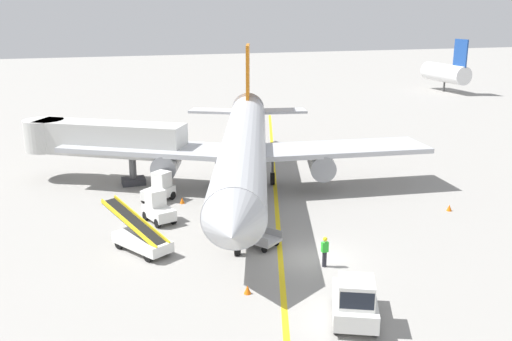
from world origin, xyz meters
TOP-DOWN VIEW (x-y plane):
  - ground_plane at (0.00, 0.00)m, footprint 300.00×300.00m
  - taxi_line_yellow at (-0.20, 5.00)m, footprint 25.63×75.98m
  - airliner at (-0.03, 13.08)m, footprint 27.63×34.40m
  - jet_bridge at (-10.58, 18.83)m, footprint 12.29×8.76m
  - pushback_tug at (-0.91, -6.72)m, footprint 3.23×4.06m
  - baggage_tug_near_wing at (-6.53, 12.49)m, footprint 2.67×2.55m
  - baggage_tug_by_cargo_door at (-7.26, 8.35)m, footprint 2.00×2.69m
  - belt_loader_forward_hold at (-8.91, 3.90)m, footprint 3.62×4.94m
  - baggage_cart_loaded at (-2.45, 2.72)m, footprint 2.92×3.50m
  - ground_crew_marshaller at (0.17, -1.19)m, footprint 0.36×0.24m
  - safety_cone_nose_left at (-4.64, -2.83)m, footprint 0.36×0.36m
  - safety_cone_nose_right at (11.99, 4.26)m, footprint 0.36×0.36m
  - safety_cone_wingtip_left at (-5.11, 11.41)m, footprint 0.36×0.36m
  - distant_aircraft_far_left at (47.83, 55.00)m, footprint 3.00×10.10m

SIDE VIEW (x-z plane):
  - ground_plane at x=0.00m, z-range 0.00..0.00m
  - taxi_line_yellow at x=-0.20m, z-range 0.00..0.01m
  - safety_cone_nose_left at x=-4.64m, z-range 0.00..0.44m
  - safety_cone_nose_right at x=11.99m, z-range 0.00..0.44m
  - safety_cone_wingtip_left at x=-5.11m, z-range 0.00..0.44m
  - baggage_cart_loaded at x=-2.45m, z-range 0.00..0.94m
  - belt_loader_forward_hold at x=-8.91m, z-range -0.52..2.07m
  - ground_crew_marshaller at x=0.17m, z-range 0.06..1.76m
  - baggage_tug_near_wing at x=-6.53m, z-range -0.12..1.98m
  - baggage_tug_by_cargo_door at x=-7.26m, z-range -0.12..1.98m
  - pushback_tug at x=-0.91m, z-range -0.11..2.09m
  - distant_aircraft_far_left at x=47.83m, z-range -1.18..7.62m
  - airliner at x=-0.03m, z-range -1.63..8.47m
  - jet_bridge at x=-10.58m, z-range 1.12..5.97m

